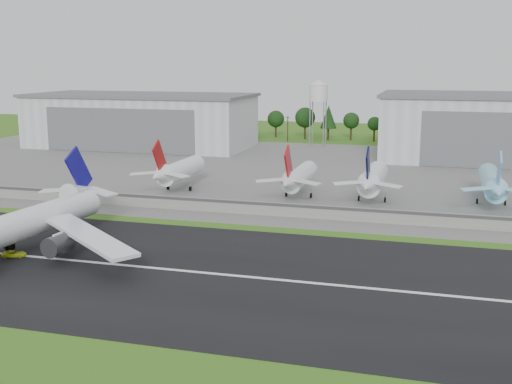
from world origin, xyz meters
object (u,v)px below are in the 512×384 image
(ground_vehicle, at_px, (14,254))
(parked_jet_skyblue, at_px, (493,183))
(parked_jet_red_a, at_px, (177,171))
(main_airliner, at_px, (20,232))
(parked_jet_navy, at_px, (372,180))
(parked_jet_red_b, at_px, (298,177))

(ground_vehicle, bearing_deg, parked_jet_skyblue, -72.17)
(parked_jet_red_a, bearing_deg, main_airliner, -93.82)
(parked_jet_red_a, distance_m, parked_jet_navy, 55.84)
(ground_vehicle, relative_size, parked_jet_navy, 0.14)
(ground_vehicle, height_order, parked_jet_red_a, parked_jet_red_a)
(parked_jet_skyblue, bearing_deg, parked_jet_red_b, -174.35)
(ground_vehicle, xyz_separation_m, parked_jet_skyblue, (92.01, 72.63, 5.33))
(main_airliner, height_order, parked_jet_navy, main_airliner)
(main_airliner, height_order, ground_vehicle, main_airliner)
(main_airliner, bearing_deg, parked_jet_red_a, -88.35)
(parked_jet_navy, height_order, parked_jet_skyblue, parked_jet_navy)
(main_airliner, bearing_deg, parked_jet_red_b, -115.49)
(parked_jet_red_a, xyz_separation_m, parked_jet_navy, (55.84, 0.03, 0.20))
(parked_jet_navy, bearing_deg, main_airliner, -131.99)
(parked_jet_red_b, bearing_deg, main_airliner, -120.96)
(parked_jet_red_a, bearing_deg, parked_jet_red_b, -0.04)
(parked_jet_red_a, relative_size, parked_jet_red_b, 1.00)
(main_airliner, distance_m, parked_jet_skyblue, 115.98)
(ground_vehicle, distance_m, parked_jet_red_a, 68.08)
(parked_jet_navy, distance_m, parked_jet_skyblue, 31.01)
(main_airliner, bearing_deg, parked_jet_skyblue, -136.16)
(parked_jet_red_a, relative_size, parked_jet_navy, 1.00)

